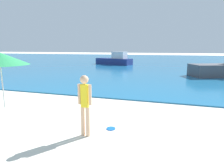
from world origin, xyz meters
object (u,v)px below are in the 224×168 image
Objects in this scene: boat_far at (115,60)px; person_standing at (85,102)px; frisbee at (111,129)px; beach_umbrella at (0,59)px.

person_standing is at bearing 122.24° from boat_far.
person_standing reaches higher than frisbee.
person_standing is 4.75m from beach_umbrella.
frisbee is at bearing -132.15° from person_standing.
beach_umbrella reaches higher than frisbee.
frisbee is 5.41m from beach_umbrella.
boat_far reaches higher than person_standing.
boat_far is 21.35m from beach_umbrella.
beach_umbrella is (1.38, -21.27, 1.34)m from boat_far.
frisbee is (0.55, 0.65, -0.98)m from person_standing.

